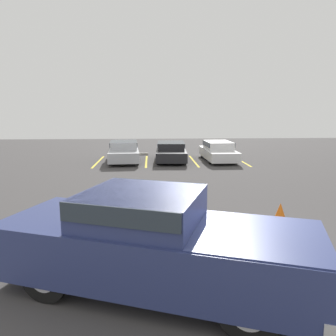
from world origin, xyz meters
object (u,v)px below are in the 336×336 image
object	(u,v)px
parked_sedan_c	(218,151)
traffic_cone	(280,213)
parked_sedan_b	(171,151)
parked_sedan_a	(124,151)
wheel_stop_curb	(135,154)
pickup_truck	(158,242)

from	to	relation	value
parked_sedan_c	traffic_cone	size ratio (longest dim) A/B	7.91
parked_sedan_b	traffic_cone	distance (m)	11.78
parked_sedan_b	parked_sedan_c	xyz separation A→B (m)	(2.96, -0.16, 0.02)
parked_sedan_b	parked_sedan_a	bearing A→B (deg)	-84.47
parked_sedan_a	parked_sedan_b	world-z (taller)	parked_sedan_a
parked_sedan_a	wheel_stop_curb	xyz separation A→B (m)	(0.53, 2.92, -0.60)
parked_sedan_c	wheel_stop_curb	xyz separation A→B (m)	(-5.36, 2.92, -0.57)
pickup_truck	parked_sedan_b	world-z (taller)	pickup_truck
traffic_cone	wheel_stop_curb	bearing A→B (deg)	108.69
parked_sedan_a	parked_sedan_c	distance (m)	5.89
parked_sedan_a	parked_sedan_c	world-z (taller)	parked_sedan_a
wheel_stop_curb	pickup_truck	bearing A→B (deg)	-85.98
traffic_cone	wheel_stop_curb	distance (m)	15.07
pickup_truck	parked_sedan_c	size ratio (longest dim) A/B	1.36
parked_sedan_c	wheel_stop_curb	world-z (taller)	parked_sedan_c
pickup_truck	traffic_cone	xyz separation A→B (m)	(3.59, 3.43, -0.64)
parked_sedan_a	wheel_stop_curb	distance (m)	3.03
parked_sedan_c	parked_sedan_a	bearing A→B (deg)	-91.57
pickup_truck	parked_sedan_c	xyz separation A→B (m)	(4.12, 14.79, -0.25)
parked_sedan_c	parked_sedan_b	bearing A→B (deg)	-94.64
parked_sedan_b	wheel_stop_curb	world-z (taller)	parked_sedan_b
pickup_truck	wheel_stop_curb	world-z (taller)	pickup_truck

